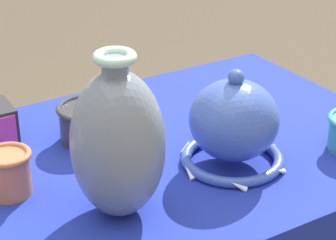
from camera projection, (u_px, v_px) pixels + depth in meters
display_table at (144, 191)px, 1.43m from camera, size 1.19×0.74×0.79m
vase_tall_bulbous at (118, 143)px, 1.15m from camera, size 0.17×0.17×0.31m
vase_dome_bell at (234, 126)px, 1.34m from camera, size 0.23×0.22×0.21m
cup_wide_terracotta at (9, 172)px, 1.25m from camera, size 0.10×0.10×0.09m
cup_wide_charcoal at (88, 121)px, 1.45m from camera, size 0.14×0.14×0.08m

